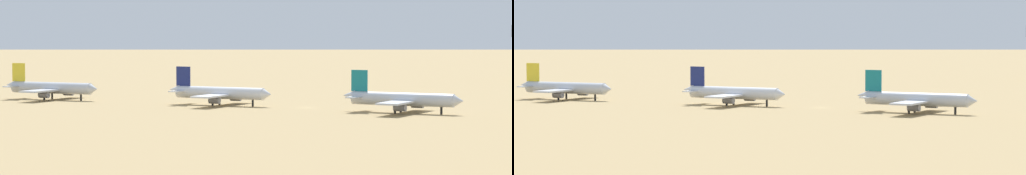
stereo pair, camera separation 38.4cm
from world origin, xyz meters
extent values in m
plane|color=tan|center=(0.00, 0.00, 0.00)|extent=(4000.00, 4000.00, 0.00)
pyramid|color=slate|center=(-512.03, 1036.12, 40.49)|extent=(251.60, 202.74, 80.98)
cylinder|color=silver|center=(-83.30, -11.82, 3.68)|extent=(28.25, 6.67, 3.50)
cone|color=silver|center=(-68.16, -10.09, 3.68)|extent=(2.99, 3.61, 3.33)
cone|color=silver|center=(-98.45, -13.55, 4.20)|extent=(3.82, 3.36, 2.98)
cube|color=yellow|center=(-95.49, -13.21, 8.28)|extent=(4.58, 0.95, 5.69)
cube|color=silver|center=(-95.89, -9.73, 4.03)|extent=(3.46, 6.24, 0.32)
cube|color=silver|center=(-95.09, -16.69, 4.03)|extent=(3.46, 6.24, 0.32)
cube|color=silver|center=(-82.43, -11.72, 3.15)|extent=(9.10, 28.53, 0.49)
cylinder|color=slate|center=(-82.31, -5.09, 1.93)|extent=(3.35, 2.27, 1.93)
cylinder|color=slate|center=(-80.82, -18.15, 1.93)|extent=(3.35, 2.27, 1.93)
cylinder|color=black|center=(-72.72, -10.61, 0.96)|extent=(0.61, 0.61, 1.93)
cylinder|color=black|center=(-84.85, -9.88, 0.96)|extent=(0.61, 0.61, 1.93)
cylinder|color=black|center=(-84.37, -14.06, 0.96)|extent=(0.61, 0.61, 1.93)
cylinder|color=silver|center=(-25.58, -5.47, 3.64)|extent=(27.90, 5.81, 3.46)
cone|color=silver|center=(-10.57, -4.18, 3.64)|extent=(2.87, 3.50, 3.29)
cone|color=silver|center=(-40.59, -6.75, 4.16)|extent=(3.70, 3.23, 2.94)
cube|color=navy|center=(-37.66, -6.50, 8.18)|extent=(4.52, 0.81, 5.63)
cube|color=silver|center=(-37.95, -3.05, 3.98)|extent=(3.26, 6.10, 0.31)
cube|color=silver|center=(-37.36, -9.95, 3.98)|extent=(3.26, 6.10, 0.31)
cube|color=silver|center=(-24.72, -5.39, 3.12)|extent=(8.23, 28.10, 0.48)
cylinder|color=slate|center=(-24.41, 1.15, 1.90)|extent=(3.27, 2.16, 1.90)
cylinder|color=slate|center=(-23.30, -11.79, 1.90)|extent=(3.27, 2.16, 1.90)
cylinder|color=black|center=(-15.09, -4.57, 0.95)|extent=(0.61, 0.61, 1.90)
cylinder|color=black|center=(-27.05, -3.51, 0.95)|extent=(0.61, 0.61, 1.90)
cylinder|color=black|center=(-26.70, -7.65, 0.95)|extent=(0.61, 0.61, 1.90)
cylinder|color=silver|center=(30.95, -4.07, 3.69)|extent=(28.28, 5.39, 3.51)
cone|color=silver|center=(46.20, -3.05, 3.69)|extent=(2.85, 3.51, 3.34)
cone|color=silver|center=(15.69, -5.09, 4.22)|extent=(3.71, 3.22, 2.99)
cube|color=#14727A|center=(18.67, -4.89, 8.30)|extent=(4.59, 0.74, 5.71)
cube|color=silver|center=(18.44, -1.39, 4.04)|extent=(3.20, 6.15, 0.32)
cube|color=silver|center=(18.91, -8.40, 4.04)|extent=(3.20, 6.15, 0.32)
cube|color=silver|center=(31.82, -4.01, 3.16)|extent=(7.84, 28.45, 0.49)
cylinder|color=slate|center=(32.26, 2.62, 1.93)|extent=(3.28, 2.14, 1.93)
cylinder|color=slate|center=(33.14, -10.52, 1.93)|extent=(3.28, 2.14, 1.93)
cylinder|color=black|center=(41.60, -3.35, 0.97)|extent=(0.61, 0.61, 1.93)
cylinder|color=black|center=(29.49, -2.05, 0.97)|extent=(0.61, 0.61, 1.93)
cylinder|color=black|center=(29.77, -6.26, 0.97)|extent=(0.61, 0.61, 1.93)
camera|label=1|loc=(161.14, -291.46, 24.36)|focal=83.73mm
camera|label=2|loc=(161.47, -291.26, 24.36)|focal=83.73mm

